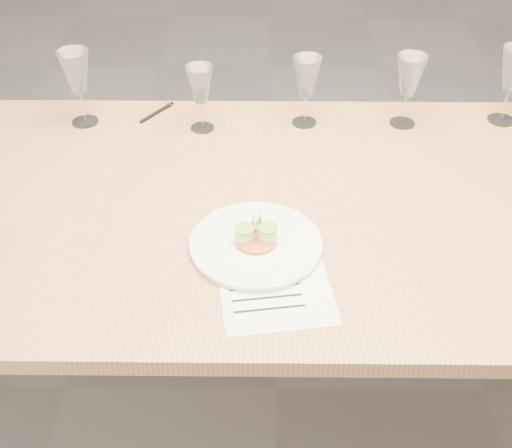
{
  "coord_description": "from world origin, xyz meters",
  "views": [
    {
      "loc": [
        -0.05,
        -1.25,
        1.69
      ],
      "look_at": [
        -0.06,
        -0.16,
        0.8
      ],
      "focal_mm": 45.0,
      "sensor_mm": 36.0,
      "label": 1
    }
  ],
  "objects_px": {
    "dining_table": "(280,221)",
    "wine_glass_1": "(200,86)",
    "recipe_sheet": "(273,279)",
    "wine_glass_3": "(409,77)",
    "wine_glass_0": "(76,74)",
    "dinner_plate": "(256,243)",
    "wine_glass_2": "(307,78)",
    "ballpoint_pen": "(157,112)"
  },
  "relations": [
    {
      "from": "dining_table",
      "to": "wine_glass_1",
      "type": "height_order",
      "value": "wine_glass_1"
    },
    {
      "from": "recipe_sheet",
      "to": "wine_glass_1",
      "type": "height_order",
      "value": "wine_glass_1"
    },
    {
      "from": "recipe_sheet",
      "to": "wine_glass_3",
      "type": "xyz_separation_m",
      "value": [
        0.38,
        0.65,
        0.14
      ]
    },
    {
      "from": "recipe_sheet",
      "to": "wine_glass_0",
      "type": "bearing_deg",
      "value": 121.06
    },
    {
      "from": "dinner_plate",
      "to": "wine_glass_2",
      "type": "relative_size",
      "value": 1.47
    },
    {
      "from": "ballpoint_pen",
      "to": "wine_glass_0",
      "type": "relative_size",
      "value": 0.56
    },
    {
      "from": "dining_table",
      "to": "recipe_sheet",
      "type": "xyz_separation_m",
      "value": [
        -0.02,
        -0.28,
        0.07
      ]
    },
    {
      "from": "wine_glass_3",
      "to": "dinner_plate",
      "type": "bearing_deg",
      "value": -127.25
    },
    {
      "from": "dinner_plate",
      "to": "wine_glass_1",
      "type": "distance_m",
      "value": 0.55
    },
    {
      "from": "ballpoint_pen",
      "to": "recipe_sheet",
      "type": "bearing_deg",
      "value": -119.85
    },
    {
      "from": "recipe_sheet",
      "to": "wine_glass_0",
      "type": "height_order",
      "value": "wine_glass_0"
    },
    {
      "from": "recipe_sheet",
      "to": "wine_glass_3",
      "type": "height_order",
      "value": "wine_glass_3"
    },
    {
      "from": "recipe_sheet",
      "to": "wine_glass_1",
      "type": "distance_m",
      "value": 0.66
    },
    {
      "from": "ballpoint_pen",
      "to": "wine_glass_3",
      "type": "height_order",
      "value": "wine_glass_3"
    },
    {
      "from": "dining_table",
      "to": "wine_glass_1",
      "type": "bearing_deg",
      "value": 122.56
    },
    {
      "from": "wine_glass_1",
      "to": "wine_glass_2",
      "type": "bearing_deg",
      "value": 6.43
    },
    {
      "from": "wine_glass_1",
      "to": "dining_table",
      "type": "bearing_deg",
      "value": -57.44
    },
    {
      "from": "wine_glass_2",
      "to": "ballpoint_pen",
      "type": "bearing_deg",
      "value": 173.48
    },
    {
      "from": "dinner_plate",
      "to": "recipe_sheet",
      "type": "xyz_separation_m",
      "value": [
        0.04,
        -0.1,
        -0.01
      ]
    },
    {
      "from": "wine_glass_0",
      "to": "wine_glass_2",
      "type": "bearing_deg",
      "value": 0.21
    },
    {
      "from": "dining_table",
      "to": "wine_glass_1",
      "type": "relative_size",
      "value": 12.74
    },
    {
      "from": "dinner_plate",
      "to": "wine_glass_2",
      "type": "xyz_separation_m",
      "value": [
        0.13,
        0.55,
        0.13
      ]
    },
    {
      "from": "wine_glass_0",
      "to": "wine_glass_3",
      "type": "relative_size",
      "value": 1.05
    },
    {
      "from": "dining_table",
      "to": "dinner_plate",
      "type": "relative_size",
      "value": 8.14
    },
    {
      "from": "ballpoint_pen",
      "to": "wine_glass_3",
      "type": "relative_size",
      "value": 0.58
    },
    {
      "from": "wine_glass_0",
      "to": "dinner_plate",
      "type": "bearing_deg",
      "value": -47.49
    },
    {
      "from": "dining_table",
      "to": "wine_glass_2",
      "type": "distance_m",
      "value": 0.43
    },
    {
      "from": "dining_table",
      "to": "wine_glass_2",
      "type": "xyz_separation_m",
      "value": [
        0.08,
        0.37,
        0.21
      ]
    },
    {
      "from": "dining_table",
      "to": "wine_glass_1",
      "type": "distance_m",
      "value": 0.45
    },
    {
      "from": "dinner_plate",
      "to": "wine_glass_1",
      "type": "xyz_separation_m",
      "value": [
        -0.16,
        0.51,
        0.12
      ]
    },
    {
      "from": "dinner_plate",
      "to": "wine_glass_3",
      "type": "relative_size",
      "value": 1.42
    },
    {
      "from": "wine_glass_2",
      "to": "wine_glass_3",
      "type": "distance_m",
      "value": 0.28
    },
    {
      "from": "dinner_plate",
      "to": "wine_glass_0",
      "type": "bearing_deg",
      "value": 132.51
    },
    {
      "from": "ballpoint_pen",
      "to": "wine_glass_2",
      "type": "xyz_separation_m",
      "value": [
        0.43,
        -0.05,
        0.14
      ]
    },
    {
      "from": "dining_table",
      "to": "ballpoint_pen",
      "type": "bearing_deg",
      "value": 130.28
    },
    {
      "from": "recipe_sheet",
      "to": "wine_glass_3",
      "type": "relative_size",
      "value": 1.55
    },
    {
      "from": "dining_table",
      "to": "wine_glass_3",
      "type": "bearing_deg",
      "value": 46.01
    },
    {
      "from": "wine_glass_0",
      "to": "wine_glass_3",
      "type": "xyz_separation_m",
      "value": [
        0.92,
        0.0,
        -0.01
      ]
    },
    {
      "from": "recipe_sheet",
      "to": "wine_glass_3",
      "type": "bearing_deg",
      "value": 51.26
    },
    {
      "from": "dinner_plate",
      "to": "recipe_sheet",
      "type": "bearing_deg",
      "value": -70.7
    },
    {
      "from": "wine_glass_1",
      "to": "wine_glass_2",
      "type": "distance_m",
      "value": 0.29
    },
    {
      "from": "wine_glass_0",
      "to": "wine_glass_2",
      "type": "relative_size",
      "value": 1.08
    }
  ]
}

